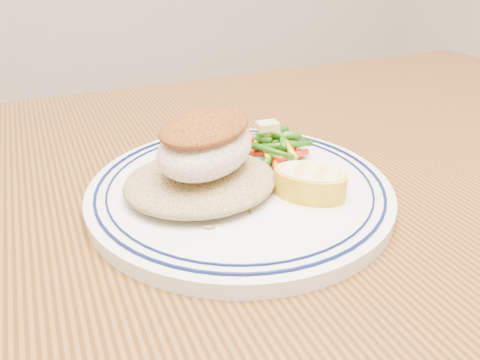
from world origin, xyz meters
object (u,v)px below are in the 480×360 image
object	(u,v)px
dining_table	(219,295)
vegetable_pile	(270,145)
plate	(240,189)
lemon_wedge	(310,182)
rice_pilaf	(201,178)
fish_fillet	(205,143)

from	to	relation	value
dining_table	vegetable_pile	size ratio (longest dim) A/B	14.19
plate	lemon_wedge	size ratio (longest dim) A/B	3.34
plate	rice_pilaf	world-z (taller)	rice_pilaf
fish_fillet	lemon_wedge	xyz separation A→B (m)	(0.09, -0.05, -0.04)
vegetable_pile	lemon_wedge	xyz separation A→B (m)	(-0.01, -0.09, 0.00)
fish_fillet	dining_table	bearing A→B (deg)	-91.43
dining_table	plate	world-z (taller)	plate
fish_fillet	lemon_wedge	world-z (taller)	fish_fillet
dining_table	rice_pilaf	bearing A→B (deg)	101.12
fish_fillet	vegetable_pile	bearing A→B (deg)	26.05
plate	dining_table	bearing A→B (deg)	-144.59
plate	fish_fillet	xyz separation A→B (m)	(-0.03, 0.00, 0.06)
dining_table	plate	distance (m)	0.11
plate	vegetable_pile	world-z (taller)	vegetable_pile
plate	rice_pilaf	size ratio (longest dim) A/B	2.02
rice_pilaf	lemon_wedge	world-z (taller)	rice_pilaf
rice_pilaf	fish_fillet	size ratio (longest dim) A/B	1.10
lemon_wedge	vegetable_pile	bearing A→B (deg)	86.06
lemon_wedge	fish_fillet	bearing A→B (deg)	150.24
dining_table	vegetable_pile	distance (m)	0.17
dining_table	fish_fillet	size ratio (longest dim) A/B	11.05
dining_table	rice_pilaf	size ratio (longest dim) A/B	10.05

